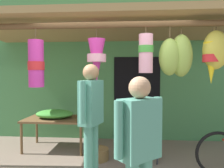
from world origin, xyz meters
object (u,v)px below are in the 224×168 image
Objects in this scene: flower_heap_on_table at (55,114)px; folding_chair at (140,135)px; customer_foreground at (139,144)px; vendor_in_orange at (91,112)px; wicker_basket_by_table at (97,154)px; display_table at (57,121)px.

flower_heap_on_table and folding_chair have the same top height.
customer_foreground is at bearing -92.95° from folding_chair.
customer_foreground is (0.66, -1.05, -0.11)m from vendor_in_orange.
folding_chair is at bearing -4.64° from wicker_basket_by_table.
vendor_in_orange is at bearing -133.54° from folding_chair.
folding_chair is 0.88m from wicker_basket_by_table.
display_table reaches higher than wicker_basket_by_table.
display_table is at bearing 125.46° from vendor_in_orange.
vendor_in_orange is (-0.75, -0.79, 0.53)m from folding_chair.
flower_heap_on_table is (-0.03, -0.02, 0.15)m from display_table.
wicker_basket_by_table is at bearing 175.36° from folding_chair.
customer_foreground is (0.69, -1.90, 0.82)m from wicker_basket_by_table.
folding_chair is (1.73, -0.59, -0.10)m from display_table.
vendor_in_orange reaches higher than folding_chair.
customer_foreground is (1.64, -2.42, 0.32)m from display_table.
customer_foreground is (-0.09, -1.84, 0.42)m from folding_chair.
flower_heap_on_table is at bearing 124.68° from customer_foreground.
wicker_basket_by_table is at bearing -27.35° from flower_heap_on_table.
folding_chair is at bearing 87.05° from customer_foreground.
vendor_in_orange is (0.04, -0.85, 0.93)m from wicker_basket_by_table.
vendor_in_orange is at bearing -87.59° from wicker_basket_by_table.
folding_chair is 0.53× the size of customer_foreground.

